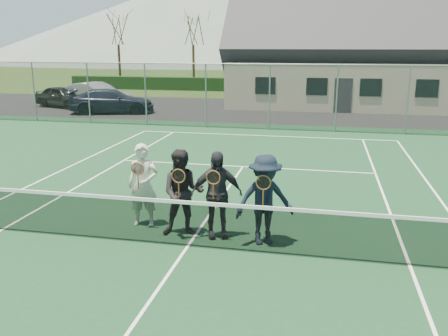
% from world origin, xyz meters
% --- Properties ---
extents(ground, '(220.00, 220.00, 0.00)m').
position_xyz_m(ground, '(0.00, 20.00, 0.00)').
color(ground, '#284017').
rests_on(ground, ground).
extents(court_surface, '(30.00, 30.00, 0.02)m').
position_xyz_m(court_surface, '(0.00, 0.00, 0.01)').
color(court_surface, '#14381E').
rests_on(court_surface, ground).
extents(tarmac_carpark, '(40.00, 12.00, 0.01)m').
position_xyz_m(tarmac_carpark, '(-4.00, 20.00, 0.01)').
color(tarmac_carpark, black).
rests_on(tarmac_carpark, ground).
extents(hedge_row, '(40.00, 1.20, 1.10)m').
position_xyz_m(hedge_row, '(0.00, 32.00, 0.55)').
color(hedge_row, black).
rests_on(hedge_row, ground).
extents(hill_west, '(110.00, 110.00, 18.00)m').
position_xyz_m(hill_west, '(-25.00, 95.00, 9.00)').
color(hill_west, '#57685E').
rests_on(hill_west, ground).
extents(hill_centre, '(120.00, 120.00, 22.00)m').
position_xyz_m(hill_centre, '(20.00, 95.00, 11.00)').
color(hill_centre, '#56675C').
rests_on(hill_centre, ground).
extents(car_a, '(4.26, 2.83, 1.35)m').
position_xyz_m(car_a, '(-13.65, 18.99, 0.67)').
color(car_a, black).
rests_on(car_a, ground).
extents(car_b, '(5.03, 2.97, 1.57)m').
position_xyz_m(car_b, '(-11.50, 19.17, 0.78)').
color(car_b, '#919299').
rests_on(car_b, ground).
extents(car_c, '(5.14, 3.21, 1.39)m').
position_xyz_m(car_c, '(-9.52, 17.20, 0.69)').
color(car_c, '#181D31').
rests_on(car_c, ground).
extents(court_markings, '(11.03, 23.83, 0.01)m').
position_xyz_m(court_markings, '(0.00, 0.00, 0.02)').
color(court_markings, white).
rests_on(court_markings, court_surface).
extents(tennis_net, '(11.68, 0.08, 1.10)m').
position_xyz_m(tennis_net, '(0.00, 0.00, 0.54)').
color(tennis_net, slate).
rests_on(tennis_net, ground).
extents(perimeter_fence, '(30.07, 0.07, 3.02)m').
position_xyz_m(perimeter_fence, '(0.00, 13.50, 1.52)').
color(perimeter_fence, slate).
rests_on(perimeter_fence, ground).
extents(clubhouse, '(15.60, 8.20, 7.70)m').
position_xyz_m(clubhouse, '(4.00, 24.00, 3.99)').
color(clubhouse, beige).
rests_on(clubhouse, ground).
extents(tree_a, '(3.20, 3.20, 7.77)m').
position_xyz_m(tree_a, '(-16.00, 33.00, 5.79)').
color(tree_a, '#342113').
rests_on(tree_a, ground).
extents(tree_b, '(3.20, 3.20, 7.77)m').
position_xyz_m(tree_b, '(-9.00, 33.00, 5.79)').
color(tree_b, '#392415').
rests_on(tree_b, ground).
extents(tree_c, '(3.20, 3.20, 7.77)m').
position_xyz_m(tree_c, '(2.00, 33.00, 5.79)').
color(tree_c, '#342413').
rests_on(tree_c, ground).
extents(player_a, '(0.71, 0.54, 1.80)m').
position_xyz_m(player_a, '(-1.26, 0.95, 0.92)').
color(player_a, beige).
rests_on(player_a, court_surface).
extents(player_b, '(1.00, 0.86, 1.80)m').
position_xyz_m(player_b, '(-0.26, 0.60, 0.92)').
color(player_b, black).
rests_on(player_b, court_surface).
extents(player_c, '(1.14, 0.78, 1.80)m').
position_xyz_m(player_c, '(0.43, 0.64, 0.92)').
color(player_c, '#232428').
rests_on(player_c, court_surface).
extents(player_d, '(1.33, 1.08, 1.80)m').
position_xyz_m(player_d, '(1.43, 0.49, 0.92)').
color(player_d, black).
rests_on(player_d, court_surface).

